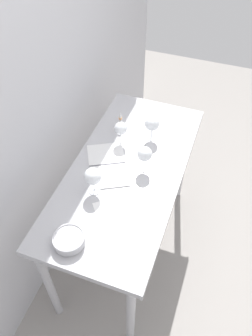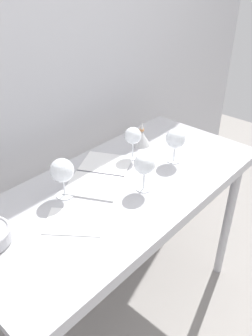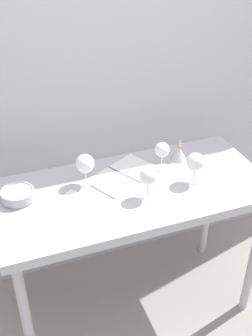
{
  "view_description": "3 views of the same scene",
  "coord_description": "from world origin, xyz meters",
  "px_view_note": "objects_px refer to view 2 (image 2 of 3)",
  "views": [
    {
      "loc": [
        -1.28,
        -0.46,
        2.39
      ],
      "look_at": [
        -0.07,
        -0.03,
        0.99
      ],
      "focal_mm": 36.06,
      "sensor_mm": 36.0,
      "label": 1
    },
    {
      "loc": [
        -0.87,
        -0.82,
        1.73
      ],
      "look_at": [
        -0.01,
        -0.04,
        1.0
      ],
      "focal_mm": 35.67,
      "sensor_mm": 36.0,
      "label": 2
    },
    {
      "loc": [
        -0.63,
        -1.6,
        2.14
      ],
      "look_at": [
        -0.02,
        0.04,
        0.99
      ],
      "focal_mm": 44.44,
      "sensor_mm": 36.0,
      "label": 3
    }
  ],
  "objects_px": {
    "wine_glass_far_left": "(62,171)",
    "open_notebook": "(100,174)",
    "tasting_sheet_upper": "(75,222)",
    "wine_glass_near_right": "(176,139)",
    "wine_glass_near_center": "(144,165)",
    "wine_glass_far_right": "(133,137)",
    "decanter_funnel": "(142,138)"
  },
  "relations": [
    {
      "from": "wine_glass_far_left",
      "to": "decanter_funnel",
      "type": "distance_m",
      "value": 0.56
    },
    {
      "from": "wine_glass_far_left",
      "to": "open_notebook",
      "type": "height_order",
      "value": "wine_glass_far_left"
    },
    {
      "from": "open_notebook",
      "to": "decanter_funnel",
      "type": "height_order",
      "value": "decanter_funnel"
    },
    {
      "from": "open_notebook",
      "to": "tasting_sheet_upper",
      "type": "bearing_deg",
      "value": -179.27
    },
    {
      "from": "tasting_sheet_upper",
      "to": "decanter_funnel",
      "type": "bearing_deg",
      "value": -20.23
    },
    {
      "from": "tasting_sheet_upper",
      "to": "decanter_funnel",
      "type": "height_order",
      "value": "decanter_funnel"
    },
    {
      "from": "open_notebook",
      "to": "decanter_funnel",
      "type": "distance_m",
      "value": 0.35
    },
    {
      "from": "wine_glass_near_right",
      "to": "wine_glass_far_right",
      "type": "bearing_deg",
      "value": 122.1
    },
    {
      "from": "decanter_funnel",
      "to": "open_notebook",
      "type": "bearing_deg",
      "value": -172.47
    },
    {
      "from": "wine_glass_far_left",
      "to": "wine_glass_near_center",
      "type": "height_order",
      "value": "wine_glass_far_left"
    },
    {
      "from": "wine_glass_near_right",
      "to": "wine_glass_near_center",
      "type": "height_order",
      "value": "same"
    },
    {
      "from": "wine_glass_near_center",
      "to": "decanter_funnel",
      "type": "distance_m",
      "value": 0.4
    },
    {
      "from": "wine_glass_far_left",
      "to": "wine_glass_far_right",
      "type": "distance_m",
      "value": 0.42
    },
    {
      "from": "wine_glass_far_left",
      "to": "wine_glass_far_right",
      "type": "height_order",
      "value": "wine_glass_far_left"
    },
    {
      "from": "wine_glass_near_center",
      "to": "wine_glass_far_right",
      "type": "bearing_deg",
      "value": 51.18
    },
    {
      "from": "wine_glass_far_right",
      "to": "open_notebook",
      "type": "height_order",
      "value": "wine_glass_far_right"
    },
    {
      "from": "wine_glass_far_left",
      "to": "open_notebook",
      "type": "bearing_deg",
      "value": 1.22
    },
    {
      "from": "tasting_sheet_upper",
      "to": "wine_glass_near_center",
      "type": "bearing_deg",
      "value": -47.65
    },
    {
      "from": "wine_glass_far_right",
      "to": "tasting_sheet_upper",
      "type": "relative_size",
      "value": 0.75
    },
    {
      "from": "wine_glass_near_center",
      "to": "decanter_funnel",
      "type": "height_order",
      "value": "wine_glass_near_center"
    },
    {
      "from": "open_notebook",
      "to": "tasting_sheet_upper",
      "type": "relative_size",
      "value": 2.0
    },
    {
      "from": "wine_glass_far_left",
      "to": "open_notebook",
      "type": "xyz_separation_m",
      "value": [
        0.21,
        0.0,
        -0.12
      ]
    },
    {
      "from": "wine_glass_near_right",
      "to": "wine_glass_near_center",
      "type": "relative_size",
      "value": 1.0
    },
    {
      "from": "open_notebook",
      "to": "tasting_sheet_upper",
      "type": "distance_m",
      "value": 0.33
    },
    {
      "from": "tasting_sheet_upper",
      "to": "wine_glass_far_left",
      "type": "bearing_deg",
      "value": 24.57
    },
    {
      "from": "wine_glass_far_left",
      "to": "tasting_sheet_upper",
      "type": "height_order",
      "value": "wine_glass_far_left"
    },
    {
      "from": "open_notebook",
      "to": "decanter_funnel",
      "type": "xyz_separation_m",
      "value": [
        0.35,
        0.05,
        0.04
      ]
    },
    {
      "from": "wine_glass_near_right",
      "to": "wine_glass_far_right",
      "type": "height_order",
      "value": "wine_glass_near_right"
    },
    {
      "from": "wine_glass_near_right",
      "to": "wine_glass_near_center",
      "type": "bearing_deg",
      "value": -172.1
    },
    {
      "from": "wine_glass_far_right",
      "to": "wine_glass_near_right",
      "type": "bearing_deg",
      "value": -57.9
    },
    {
      "from": "wine_glass_near_center",
      "to": "tasting_sheet_upper",
      "type": "relative_size",
      "value": 0.79
    },
    {
      "from": "wine_glass_near_right",
      "to": "wine_glass_far_left",
      "type": "bearing_deg",
      "value": 161.96
    }
  ]
}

